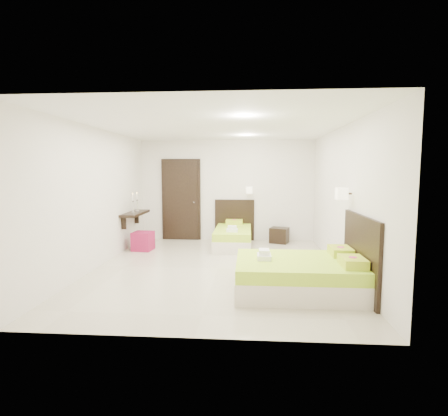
# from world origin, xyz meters

# --- Properties ---
(floor) EXTENTS (5.50, 5.50, 0.00)m
(floor) POSITION_xyz_m (0.00, 0.00, 0.00)
(floor) COLOR #BDB49D
(floor) RESTS_ON ground
(bed_single) EXTENTS (1.02, 1.71, 1.41)m
(bed_single) POSITION_xyz_m (0.21, 1.97, 0.26)
(bed_single) COLOR beige
(bed_single) RESTS_ON ground
(bed_double) EXTENTS (1.86, 1.58, 1.53)m
(bed_double) POSITION_xyz_m (1.40, -1.15, 0.28)
(bed_double) COLOR beige
(bed_double) RESTS_ON ground
(nightstand) EXTENTS (0.54, 0.51, 0.38)m
(nightstand) POSITION_xyz_m (1.35, 2.45, 0.19)
(nightstand) COLOR black
(nightstand) RESTS_ON ground
(ottoman) EXTENTS (0.46, 0.46, 0.42)m
(ottoman) POSITION_xyz_m (-1.84, 1.38, 0.21)
(ottoman) COLOR maroon
(ottoman) RESTS_ON ground
(door) EXTENTS (1.02, 0.15, 2.14)m
(door) POSITION_xyz_m (-1.20, 2.70, 1.05)
(door) COLOR black
(door) RESTS_ON ground
(console_shelf) EXTENTS (0.35, 1.20, 0.78)m
(console_shelf) POSITION_xyz_m (-2.08, 1.60, 0.82)
(console_shelf) COLOR black
(console_shelf) RESTS_ON ground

